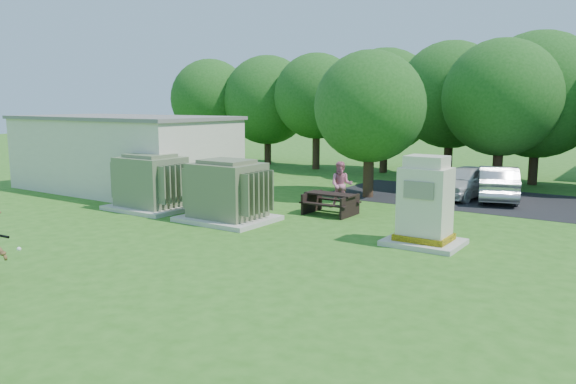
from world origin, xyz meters
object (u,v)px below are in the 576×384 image
Objects in this scene: transformer_left at (151,183)px; car_silver_a at (497,183)px; generator_cabinet at (425,206)px; transformer_right at (227,192)px; person_at_picnic at (341,185)px; picnic_table at (330,201)px; car_white at (465,181)px.

car_silver_a is at bearing 42.29° from transformer_left.
transformer_left is 1.20× the size of generator_cabinet.
person_at_picnic is (2.06, 4.18, -0.09)m from transformer_right.
car_silver_a is (4.44, 5.10, -0.18)m from person_at_picnic.
picnic_table is (-4.31, 2.25, -0.62)m from generator_cabinet.
transformer_left is 1.67× the size of picnic_table.
person_at_picnic is at bearing 63.79° from transformer_right.
picnic_table is 7.64m from car_silver_a.
person_at_picnic is (5.76, 4.18, -0.09)m from transformer_left.
transformer_left is at bearing -176.63° from generator_cabinet.
person_at_picnic is 0.42× the size of car_silver_a.
transformer_right is (3.70, 0.00, 0.00)m from transformer_left.
car_silver_a is at bearing 91.05° from generator_cabinet.
picnic_table is at bearing 152.40° from generator_cabinet.
picnic_table is 0.42× the size of car_silver_a.
person_at_picnic is at bearing 102.35° from picnic_table.
transformer_right is at bearing 0.00° from transformer_left.
transformer_left is 0.75× the size of car_white.
generator_cabinet is 8.66m from car_white.
transformer_left is at bearing 26.08° from car_silver_a.
picnic_table is 0.45× the size of car_white.
transformer_right is 1.67× the size of picnic_table.
car_silver_a is (6.50, 9.27, -0.27)m from transformer_right.
picnic_table is (6.04, 2.86, -0.49)m from transformer_left.
transformer_left and transformer_right have the same top height.
car_white is (-1.44, 8.52, -0.42)m from generator_cabinet.
generator_cabinet is (6.66, 0.61, 0.13)m from transformer_right.
generator_cabinet reaches higher than picnic_table.
generator_cabinet is at bearing -71.26° from car_white.
car_silver_a is (1.28, 0.14, 0.02)m from car_white.
car_white is at bearing 65.41° from picnic_table.
picnic_table is 1.41m from person_at_picnic.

